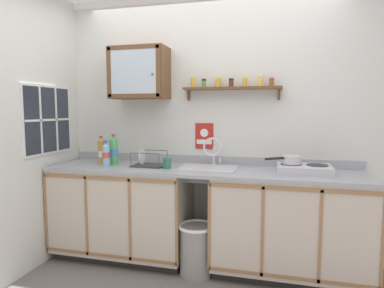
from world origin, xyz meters
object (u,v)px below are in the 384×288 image
at_px(bottle_soda_green_2, 114,151).
at_px(bottle_water_blue_0, 106,154).
at_px(dish_rack, 148,163).
at_px(saucepan, 291,159).
at_px(mug, 167,163).
at_px(warning_sign, 204,136).
at_px(trash_bin, 196,248).
at_px(bottle_juice_amber_1, 101,151).
at_px(wall_cabinet, 139,73).
at_px(hot_plate_stove, 304,169).
at_px(sink, 209,170).

bearing_deg(bottle_soda_green_2, bottle_water_blue_0, -103.39).
bearing_deg(dish_rack, saucepan, 0.47).
distance_m(saucepan, mug, 1.11).
xyz_separation_m(warning_sign, trash_bin, (0.04, -0.49, -0.96)).
distance_m(bottle_water_blue_0, bottle_soda_green_2, 0.11).
distance_m(bottle_soda_green_2, warning_sign, 0.91).
relative_size(saucepan, dish_rack, 1.01).
height_order(bottle_juice_amber_1, trash_bin, bottle_juice_amber_1).
bearing_deg(trash_bin, mug, 158.35).
bearing_deg(bottle_juice_amber_1, bottle_water_blue_0, -48.69).
height_order(dish_rack, wall_cabinet, wall_cabinet).
height_order(hot_plate_stove, warning_sign, warning_sign).
bearing_deg(wall_cabinet, sink, -9.11).
xyz_separation_m(bottle_water_blue_0, bottle_juice_amber_1, (-0.14, 0.16, 0.01)).
height_order(sink, dish_rack, sink).
xyz_separation_m(bottle_juice_amber_1, dish_rack, (0.53, -0.05, -0.10)).
xyz_separation_m(bottle_water_blue_0, trash_bin, (0.92, -0.10, -0.80)).
relative_size(sink, wall_cabinet, 0.91).
distance_m(sink, bottle_juice_amber_1, 1.13).
xyz_separation_m(bottle_juice_amber_1, warning_sign, (1.02, 0.23, 0.15)).
xyz_separation_m(saucepan, bottle_soda_green_2, (-1.68, -0.02, 0.03)).
distance_m(hot_plate_stove, trash_bin, 1.17).
bearing_deg(saucepan, dish_rack, -179.53).
height_order(sink, bottle_juice_amber_1, same).
xyz_separation_m(saucepan, bottle_water_blue_0, (-1.71, -0.13, 0.00)).
height_order(hot_plate_stove, trash_bin, hot_plate_stove).
distance_m(warning_sign, trash_bin, 1.08).
bearing_deg(saucepan, bottle_soda_green_2, -179.36).
bearing_deg(trash_bin, saucepan, 16.01).
distance_m(bottle_water_blue_0, trash_bin, 1.22).
bearing_deg(hot_plate_stove, sink, 178.35).
distance_m(dish_rack, warning_sign, 0.62).
height_order(hot_plate_stove, bottle_soda_green_2, bottle_soda_green_2).
bearing_deg(wall_cabinet, bottle_juice_amber_1, -167.90).
height_order(bottle_juice_amber_1, bottle_soda_green_2, bottle_soda_green_2).
bearing_deg(bottle_water_blue_0, trash_bin, -6.34).
distance_m(bottle_juice_amber_1, warning_sign, 1.06).
distance_m(saucepan, bottle_soda_green_2, 1.68).
bearing_deg(bottle_soda_green_2, hot_plate_stove, -0.04).
bearing_deg(dish_rack, wall_cabinet, 135.52).
bearing_deg(bottle_juice_amber_1, hot_plate_stove, -1.67).
distance_m(bottle_soda_green_2, mug, 0.59).
height_order(hot_plate_stove, bottle_juice_amber_1, bottle_juice_amber_1).
xyz_separation_m(bottle_water_blue_0, dish_rack, (0.39, 0.11, -0.09)).
height_order(sink, mug, sink).
height_order(bottle_juice_amber_1, warning_sign, warning_sign).
bearing_deg(hot_plate_stove, bottle_juice_amber_1, 178.33).
bearing_deg(wall_cabinet, trash_bin, -27.65).
bearing_deg(mug, wall_cabinet, 147.60).
relative_size(mug, warning_sign, 0.46).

